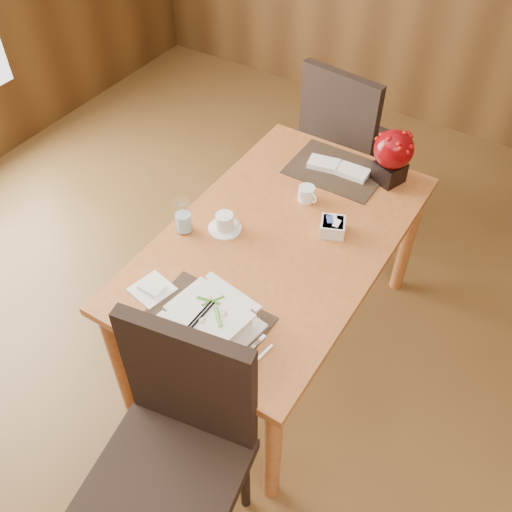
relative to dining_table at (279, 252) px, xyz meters
The scene contains 14 objects.
ground 0.89m from the dining_table, 90.00° to the right, with size 6.00×6.00×0.00m, color brown.
dining_table is the anchor object (origin of this frame).
placemat_near 0.56m from the dining_table, 90.00° to the right, with size 0.45×0.33×0.01m, color black.
placemat_far 0.56m from the dining_table, 90.00° to the left, with size 0.45×0.33×0.01m, color black.
soup_setting 0.59m from the dining_table, 85.74° to the right, with size 0.34×0.34×0.12m.
coffee_cup 0.27m from the dining_table, 158.87° to the right, with size 0.15×0.15×0.08m.
water_glass 0.45m from the dining_table, 153.42° to the right, with size 0.07×0.07×0.17m, color white.
creamer_jug 0.31m from the dining_table, 94.18° to the left, with size 0.10×0.10×0.07m, color white, non-canonical shape.
sugar_caddy 0.26m from the dining_table, 39.03° to the left, with size 0.10×0.10×0.06m, color white.
berry_decor 0.70m from the dining_table, 68.44° to the left, with size 0.18×0.18×0.27m.
napkins_far 0.56m from the dining_table, 88.00° to the left, with size 0.30×0.11×0.03m, color white, non-canonical shape.
bread_plate 0.60m from the dining_table, 116.93° to the right, with size 0.14×0.14×0.01m, color white.
near_chair 0.95m from the dining_table, 81.24° to the right, with size 0.58×0.58×1.07m.
far_chair 1.06m from the dining_table, 98.74° to the left, with size 0.54×0.55×1.05m.
Camera 1 is at (0.86, -0.95, 2.46)m, focal length 40.00 mm.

